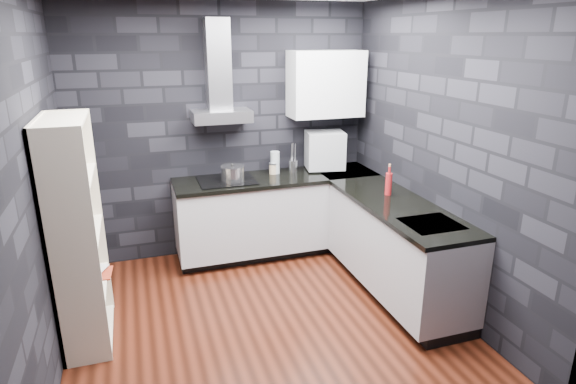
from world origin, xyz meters
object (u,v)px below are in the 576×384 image
red_bottle (389,184)px  bookshelf (77,234)px  fruit_bowl (75,234)px  pot (233,174)px  storage_jar (273,169)px  utensil_crock (293,166)px  glass_vase (275,162)px  appliance_garage (325,150)px

red_bottle → bookshelf: (-2.75, -0.11, -0.11)m
bookshelf → fruit_bowl: (0.00, -0.09, 0.04)m
bookshelf → fruit_bowl: bookshelf is taller
pot → storage_jar: bearing=17.9°
utensil_crock → storage_jar: bearing=-174.7°
glass_vase → appliance_garage: (0.58, -0.02, 0.10)m
appliance_garage → utensil_crock: bearing=-174.9°
pot → bookshelf: 1.74m
utensil_crock → bookshelf: 2.45m
storage_jar → utensil_crock: bearing=5.3°
red_bottle → appliance_garage: bearing=102.9°
appliance_garage → red_bottle: 1.06m
bookshelf → pot: bearing=51.4°
appliance_garage → bookshelf: (-2.52, -1.14, -0.22)m
appliance_garage → bookshelf: 2.77m
appliance_garage → red_bottle: size_ratio=1.96×
storage_jar → bookshelf: (-1.91, -1.15, -0.05)m
red_bottle → bookshelf: 2.75m
appliance_garage → fruit_bowl: appliance_garage is taller
pot → utensil_crock: 0.75m
glass_vase → utensil_crock: 0.22m
pot → appliance_garage: appliance_garage is taller
storage_jar → fruit_bowl: storage_jar is taller
storage_jar → utensil_crock: size_ratio=0.83×
red_bottle → fruit_bowl: bearing=-175.8°
utensil_crock → fruit_bowl: 2.49m
appliance_garage → red_bottle: (0.24, -1.03, -0.12)m
pot → utensil_crock: bearing=13.9°
pot → bookshelf: bookshelf is taller
red_bottle → fruit_bowl: 2.76m
glass_vase → fruit_bowl: glass_vase is taller
appliance_garage → fruit_bowl: size_ratio=2.09×
pot → utensil_crock: (0.72, 0.18, -0.02)m
storage_jar → red_bottle: red_bottle is taller
pot → storage_jar: size_ratio=2.24×
storage_jar → bookshelf: bearing=-148.9°
glass_vase → storage_jar: (-0.02, -0.01, -0.07)m
glass_vase → fruit_bowl: size_ratio=1.24×
glass_vase → appliance_garage: size_ratio=0.59×
utensil_crock → fruit_bowl: utensil_crock is taller
storage_jar → utensil_crock: utensil_crock is taller
red_bottle → storage_jar: bearing=128.8°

